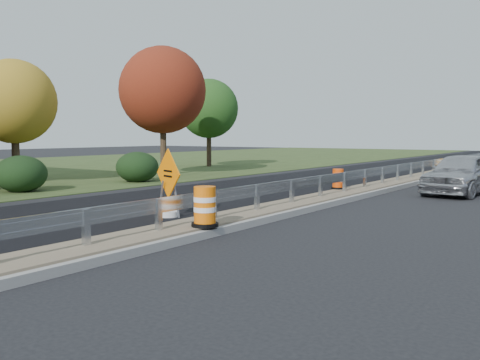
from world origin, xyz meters
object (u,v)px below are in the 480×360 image
Objects in this scene: caution_sign at (169,200)px; barrel_median_near at (205,207)px; barrel_median_mid at (338,179)px; barrel_median_far at (458,163)px; car_silver at (462,173)px.

barrel_median_near is at bearing -10.98° from caution_sign.
caution_sign reaches higher than barrel_median_near.
caution_sign is at bearing 148.10° from barrel_median_near.
caution_sign is 2.50× the size of barrel_median_mid.
barrel_median_far is at bearing 85.72° from barrel_median_mid.
caution_sign is 8.15m from barrel_median_mid.
barrel_median_far is at bearing 104.22° from caution_sign.
caution_sign is 0.41× the size of car_silver.
car_silver reaches higher than barrel_median_near.
barrel_median_far is (2.67, 22.68, 0.11)m from caution_sign.
barrel_median_near is 0.19× the size of car_silver.
car_silver is (2.80, 12.66, 0.15)m from barrel_median_near.
barrel_median_near reaches higher than barrel_median_mid.
barrel_median_near is 9.72m from barrel_median_mid.
barrel_median_mid is 1.01× the size of barrel_median_far.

